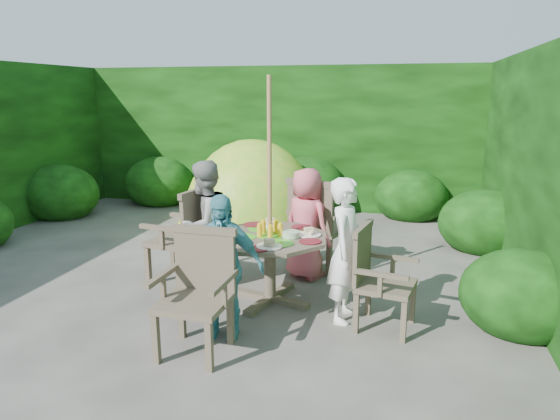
% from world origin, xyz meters
% --- Properties ---
extents(ground, '(60.00, 60.00, 0.00)m').
position_xyz_m(ground, '(0.00, 0.00, 0.00)').
color(ground, '#42403B').
rests_on(ground, ground).
extents(hedge_enclosure, '(9.00, 9.00, 2.50)m').
position_xyz_m(hedge_enclosure, '(0.00, 1.33, 1.25)').
color(hedge_enclosure, black).
rests_on(hedge_enclosure, ground).
extents(patio_table, '(1.45, 1.45, 0.82)m').
position_xyz_m(patio_table, '(1.05, -0.57, 0.58)').
color(patio_table, '#443A2C').
rests_on(patio_table, ground).
extents(parasol_pole, '(0.05, 0.05, 2.20)m').
position_xyz_m(parasol_pole, '(1.05, -0.57, 1.10)').
color(parasol_pole, olive).
rests_on(parasol_pole, ground).
extents(garden_chair_right, '(0.55, 0.60, 0.88)m').
position_xyz_m(garden_chair_right, '(2.11, -0.86, 0.47)').
color(garden_chair_right, '#443A2C').
rests_on(garden_chair_right, ground).
extents(garden_chair_left, '(0.62, 0.68, 1.01)m').
position_xyz_m(garden_chair_left, '(-0.00, -0.27, 0.54)').
color(garden_chair_left, '#443A2C').
rests_on(garden_chair_left, ground).
extents(garden_chair_back, '(0.77, 0.72, 1.05)m').
position_xyz_m(garden_chair_back, '(1.33, 0.48, 0.56)').
color(garden_chair_back, '#443A2C').
rests_on(garden_chair_back, ground).
extents(garden_chair_front, '(0.58, 0.52, 0.95)m').
position_xyz_m(garden_chair_front, '(0.74, -1.62, 0.51)').
color(garden_chair_front, '#443A2C').
rests_on(garden_chair_front, ground).
extents(child_right, '(0.37, 0.52, 1.32)m').
position_xyz_m(child_right, '(1.82, -0.78, 0.66)').
color(child_right, white).
rests_on(child_right, ground).
extents(child_left, '(0.71, 0.80, 1.37)m').
position_xyz_m(child_left, '(0.27, -0.36, 0.68)').
color(child_left, gray).
rests_on(child_left, ground).
extents(child_back, '(0.73, 0.66, 1.24)m').
position_xyz_m(child_back, '(1.25, 0.21, 0.62)').
color(child_back, '#E15C6D').
rests_on(child_back, ground).
extents(child_front, '(0.75, 0.35, 1.24)m').
position_xyz_m(child_front, '(0.84, -1.34, 0.62)').
color(child_front, teal).
rests_on(child_front, ground).
extents(dome_tent, '(2.56, 2.56, 2.69)m').
position_xyz_m(dome_tent, '(-0.05, 2.33, 0.00)').
color(dome_tent, '#64BE24').
rests_on(dome_tent, ground).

